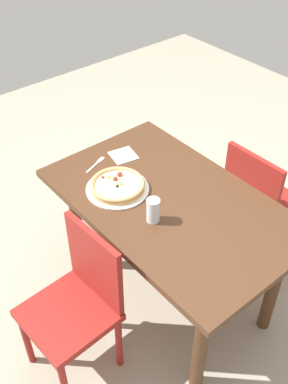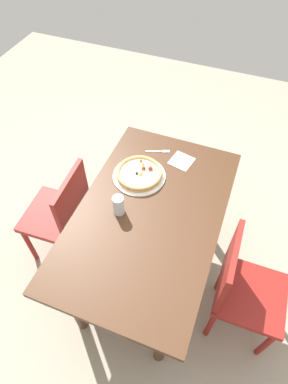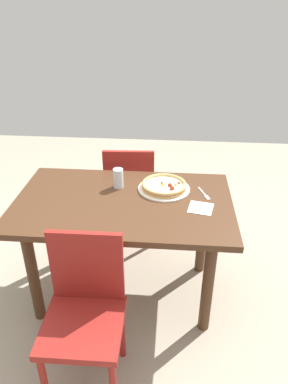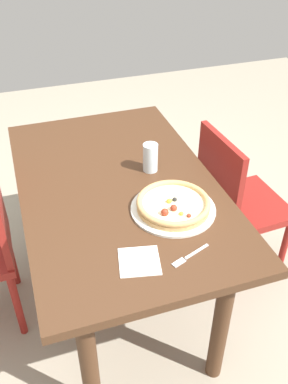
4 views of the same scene
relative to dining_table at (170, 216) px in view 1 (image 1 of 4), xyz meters
The scene contains 9 objects.
ground_plane 0.64m from the dining_table, ahead, with size 6.00×6.00×0.00m, color #9E937F.
dining_table is the anchor object (origin of this frame).
chair_near 0.65m from the dining_table, 86.92° to the right, with size 0.42×0.42×0.87m.
chair_far 0.66m from the dining_table, 79.17° to the left, with size 0.41×0.41×0.87m.
plate 0.32m from the dining_table, 147.04° to the right, with size 0.34×0.34×0.01m, color silver.
pizza 0.33m from the dining_table, 147.18° to the right, with size 0.29×0.29×0.05m.
fork 0.53m from the dining_table, 167.43° to the right, with size 0.07×0.16×0.00m.
drinking_glass 0.25m from the dining_table, 72.80° to the right, with size 0.07×0.07×0.13m, color silver.
napkin 0.49m from the dining_table, behind, with size 0.14×0.14×0.00m, color white.
Camera 1 is at (1.28, -1.25, 2.32)m, focal length 42.91 mm.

